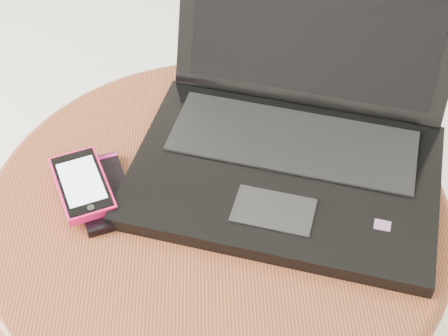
{
  "coord_description": "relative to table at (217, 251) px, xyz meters",
  "views": [
    {
      "loc": [
        0.02,
        -0.55,
        1.07
      ],
      "look_at": [
        0.04,
        -0.02,
        0.51
      ],
      "focal_mm": 54.16,
      "sensor_mm": 36.0,
      "label": 1
    }
  ],
  "objects": [
    {
      "name": "table",
      "position": [
        0.0,
        0.0,
        0.0
      ],
      "size": [
        0.57,
        0.57,
        0.45
      ],
      "color": "#642B11",
      "rests_on": "ground"
    },
    {
      "name": "laptop",
      "position": [
        0.1,
        0.08,
        0.14
      ],
      "size": [
        0.45,
        0.43,
        0.23
      ],
      "color": "black",
      "rests_on": "table"
    },
    {
      "name": "phone_black",
      "position": [
        -0.14,
        0.02,
        0.1
      ],
      "size": [
        0.09,
        0.13,
        0.01
      ],
      "color": "black",
      "rests_on": "table"
    },
    {
      "name": "phone_pink",
      "position": [
        -0.16,
        0.02,
        0.11
      ],
      "size": [
        0.09,
        0.12,
        0.01
      ],
      "color": "#E7155A",
      "rests_on": "phone_black"
    }
  ]
}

